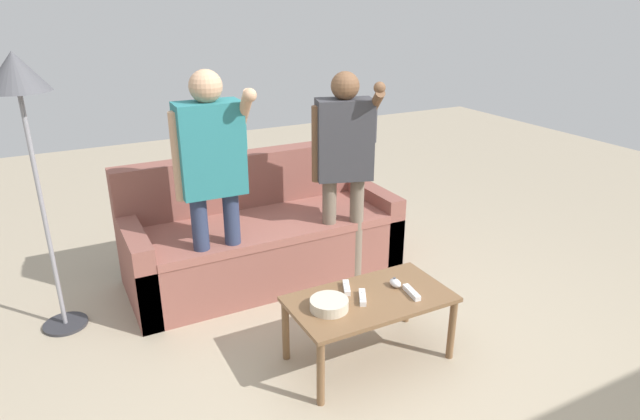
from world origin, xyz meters
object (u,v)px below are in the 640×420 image
at_px(couch, 261,236).
at_px(floor_lamp, 19,93).
at_px(player_left, 212,168).
at_px(game_remote_wand_near, 346,288).
at_px(game_remote_wand_far, 412,292).
at_px(player_right, 344,156).
at_px(snack_bowl, 329,304).
at_px(game_remote_wand_spare, 362,297).
at_px(coffee_table, 370,305).
at_px(game_remote_nunchuk, 395,283).

xyz_separation_m(couch, floor_lamp, (-1.44, -0.09, 1.22)).
bearing_deg(player_left, game_remote_wand_near, -56.87).
bearing_deg(floor_lamp, game_remote_wand_far, -35.62).
distance_m(couch, player_right, 0.93).
bearing_deg(player_left, couch, 39.12).
height_order(snack_bowl, player_left, player_left).
relative_size(couch, game_remote_wand_spare, 13.13).
bearing_deg(game_remote_wand_spare, couch, 94.39).
height_order(player_left, game_remote_wand_far, player_left).
height_order(floor_lamp, game_remote_wand_near, floor_lamp).
relative_size(coffee_table, player_right, 0.60).
relative_size(snack_bowl, player_left, 0.13).
bearing_deg(game_remote_wand_far, game_remote_nunchuk, 103.22).
relative_size(couch, coffee_table, 2.15).
distance_m(game_remote_nunchuk, player_right, 1.05).
distance_m(player_left, game_remote_wand_far, 1.45).
relative_size(player_right, game_remote_wand_spare, 10.18).
distance_m(player_left, game_remote_wand_near, 1.13).
distance_m(snack_bowl, game_remote_nunchuk, 0.47).
height_order(player_right, game_remote_wand_near, player_right).
height_order(snack_bowl, player_right, player_right).
distance_m(snack_bowl, game_remote_wand_near, 0.24).
bearing_deg(game_remote_wand_spare, game_remote_nunchuk, 8.69).
xyz_separation_m(snack_bowl, game_remote_wand_near, (0.19, 0.14, -0.01)).
relative_size(coffee_table, game_remote_wand_near, 6.42).
distance_m(snack_bowl, player_left, 1.16).
bearing_deg(game_remote_wand_spare, game_remote_wand_far, -16.59).
relative_size(floor_lamp, player_right, 1.12).
distance_m(snack_bowl, game_remote_wand_far, 0.51).
distance_m(player_right, game_remote_wand_near, 1.05).
height_order(coffee_table, player_right, player_right).
distance_m(couch, snack_bowl, 1.33).
bearing_deg(player_right, game_remote_nunchuk, -99.22).
height_order(snack_bowl, game_remote_wand_far, snack_bowl).
bearing_deg(game_remote_wand_spare, floor_lamp, 141.58).
height_order(coffee_table, player_left, player_left).
xyz_separation_m(player_left, game_remote_wand_near, (0.53, -0.81, -0.60)).
bearing_deg(couch, game_remote_wand_spare, -85.61).
distance_m(coffee_table, game_remote_nunchuk, 0.22).
bearing_deg(floor_lamp, player_left, -15.78).
bearing_deg(game_remote_nunchuk, couch, 105.58).
bearing_deg(coffee_table, game_remote_wand_spare, -177.77).
bearing_deg(couch, game_remote_wand_far, -74.63).
relative_size(snack_bowl, game_remote_wand_near, 1.47).
bearing_deg(game_remote_wand_near, floor_lamp, 144.41).
relative_size(game_remote_nunchuk, player_left, 0.05).
height_order(couch, game_remote_wand_spare, couch).
xyz_separation_m(snack_bowl, player_left, (-0.34, 0.95, 0.58)).
relative_size(snack_bowl, player_right, 0.14).
xyz_separation_m(floor_lamp, player_right, (1.94, -0.30, -0.54)).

